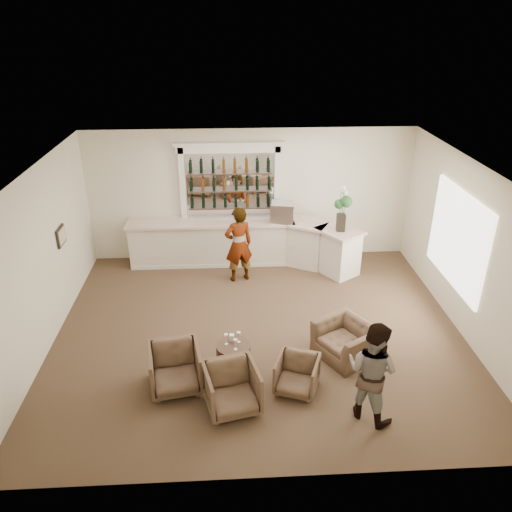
{
  "coord_description": "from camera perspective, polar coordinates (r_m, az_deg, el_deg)",
  "views": [
    {
      "loc": [
        -0.53,
        -8.29,
        5.74
      ],
      "look_at": [
        -0.01,
        0.9,
        1.23
      ],
      "focal_mm": 35.0,
      "sensor_mm": 36.0,
      "label": 1
    }
  ],
  "objects": [
    {
      "name": "armchair_right",
      "position": [
        8.56,
        4.7,
        -13.35
      ],
      "size": [
        0.87,
        0.88,
        0.63
      ],
      "primitive_type": "imported",
      "rotation": [
        0.0,
        0.0,
        -0.36
      ],
      "color": "brown",
      "rests_on": "ground"
    },
    {
      "name": "espresso_machine",
      "position": [
        12.14,
        3.04,
        5.01
      ],
      "size": [
        0.62,
        0.55,
        0.48
      ],
      "primitive_type": "cube",
      "rotation": [
        0.0,
        0.0,
        -0.18
      ],
      "color": "silver",
      "rests_on": "bar_counter"
    },
    {
      "name": "cocktail_table",
      "position": [
        9.03,
        -2.59,
        -11.41
      ],
      "size": [
        0.61,
        0.61,
        0.5
      ],
      "primitive_type": "cylinder",
      "color": "#493020",
      "rests_on": "ground"
    },
    {
      "name": "back_bar_alcove",
      "position": [
        12.27,
        -2.99,
        8.46
      ],
      "size": [
        2.64,
        0.25,
        3.0
      ],
      "color": "white",
      "rests_on": "ground"
    },
    {
      "name": "armchair_left",
      "position": [
        8.64,
        -9.23,
        -12.55
      ],
      "size": [
        0.97,
        0.99,
        0.79
      ],
      "primitive_type": "imported",
      "rotation": [
        0.0,
        0.0,
        0.17
      ],
      "color": "brown",
      "rests_on": "ground"
    },
    {
      "name": "wine_glass_tbl_b",
      "position": [
        8.88,
        -1.99,
        -9.26
      ],
      "size": [
        0.07,
        0.07,
        0.21
      ],
      "primitive_type": null,
      "color": "white",
      "rests_on": "cocktail_table"
    },
    {
      "name": "napkin_holder",
      "position": [
        8.95,
        -2.77,
        -9.29
      ],
      "size": [
        0.08,
        0.08,
        0.12
      ],
      "primitive_type": "cube",
      "color": "white",
      "rests_on": "cocktail_table"
    },
    {
      "name": "wine_glass_bar_right",
      "position": [
        12.11,
        -1.3,
        4.3
      ],
      "size": [
        0.07,
        0.07,
        0.21
      ],
      "primitive_type": null,
      "color": "white",
      "rests_on": "bar_counter"
    },
    {
      "name": "wine_glass_tbl_c",
      "position": [
        8.71,
        -2.36,
        -10.07
      ],
      "size": [
        0.07,
        0.07,
        0.21
      ],
      "primitive_type": null,
      "color": "white",
      "rests_on": "cocktail_table"
    },
    {
      "name": "wine_glass_tbl_a",
      "position": [
        8.84,
        -3.43,
        -9.48
      ],
      "size": [
        0.07,
        0.07,
        0.21
      ],
      "primitive_type": null,
      "color": "white",
      "rests_on": "cocktail_table"
    },
    {
      "name": "guest",
      "position": [
        7.94,
        13.11,
        -12.71
      ],
      "size": [
        1.04,
        1.04,
        1.7
      ],
      "primitive_type": "imported",
      "rotation": [
        0.0,
        0.0,
        2.39
      ],
      "color": "gray",
      "rests_on": "ground"
    },
    {
      "name": "armchair_center",
      "position": [
        8.18,
        -2.79,
        -14.87
      ],
      "size": [
        1.0,
        1.01,
        0.77
      ],
      "primitive_type": "imported",
      "rotation": [
        0.0,
        0.0,
        0.24
      ],
      "color": "brown",
      "rests_on": "ground"
    },
    {
      "name": "wine_glass_bar_left",
      "position": [
        12.14,
        -2.05,
        4.33
      ],
      "size": [
        0.07,
        0.07,
        0.21
      ],
      "primitive_type": null,
      "color": "white",
      "rests_on": "bar_counter"
    },
    {
      "name": "bar_counter",
      "position": [
        12.41,
        -1.26,
        1.49
      ],
      "size": [
        5.72,
        1.8,
        1.14
      ],
      "color": "silver",
      "rests_on": "ground"
    },
    {
      "name": "ground",
      "position": [
        10.1,
        0.35,
        -8.56
      ],
      "size": [
        8.0,
        8.0,
        0.0
      ],
      "primitive_type": "plane",
      "color": "brown",
      "rests_on": "ground"
    },
    {
      "name": "flower_vase",
      "position": [
        11.63,
        9.82,
        5.68
      ],
      "size": [
        0.29,
        0.29,
        1.1
      ],
      "color": "black",
      "rests_on": "bar_counter"
    },
    {
      "name": "room_shell",
      "position": [
        9.64,
        1.09,
        5.43
      ],
      "size": [
        8.04,
        7.02,
        3.32
      ],
      "color": "beige",
      "rests_on": "ground"
    },
    {
      "name": "sommelier",
      "position": [
        11.53,
        -2.01,
        1.31
      ],
      "size": [
        0.76,
        0.62,
        1.82
      ],
      "primitive_type": "imported",
      "rotation": [
        0.0,
        0.0,
        3.45
      ],
      "color": "gray",
      "rests_on": "ground"
    },
    {
      "name": "armchair_far",
      "position": [
        9.4,
        10.21,
        -9.51
      ],
      "size": [
        1.29,
        1.34,
        0.66
      ],
      "primitive_type": "imported",
      "rotation": [
        0.0,
        0.0,
        -1.02
      ],
      "color": "brown",
      "rests_on": "ground"
    }
  ]
}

